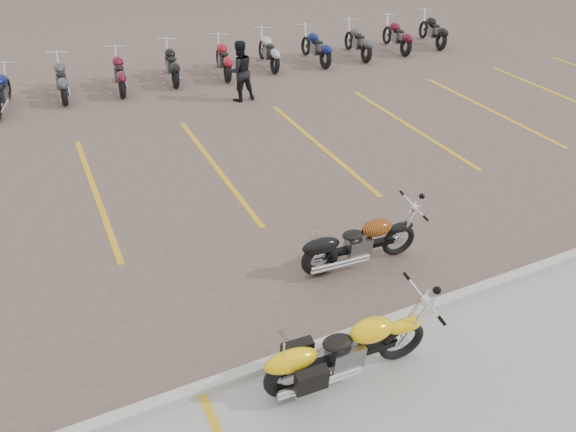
# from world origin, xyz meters

# --- Properties ---
(ground) EXTENTS (100.00, 100.00, 0.00)m
(ground) POSITION_xyz_m (0.00, 0.00, 0.00)
(ground) COLOR brown
(ground) RESTS_ON ground
(curb) EXTENTS (60.00, 0.18, 0.12)m
(curb) POSITION_xyz_m (0.00, -2.00, 0.06)
(curb) COLOR #ADAAA3
(curb) RESTS_ON ground
(parking_stripes) EXTENTS (38.00, 5.50, 0.01)m
(parking_stripes) POSITION_xyz_m (0.00, 4.00, 0.00)
(parking_stripes) COLOR gold
(parking_stripes) RESTS_ON ground
(yellow_cruiser) EXTENTS (2.40, 0.38, 0.99)m
(yellow_cruiser) POSITION_xyz_m (-0.46, -2.58, 0.49)
(yellow_cruiser) COLOR black
(yellow_cruiser) RESTS_ON ground
(flame_cruiser) EXTENTS (2.17, 0.36, 0.89)m
(flame_cruiser) POSITION_xyz_m (1.01, -0.51, 0.44)
(flame_cruiser) COLOR black
(flame_cruiser) RESTS_ON ground
(person_b) EXTENTS (0.84, 0.66, 1.72)m
(person_b) POSITION_xyz_m (2.05, 7.68, 0.86)
(person_b) COLOR black
(person_b) RESTS_ON ground
(bg_bike_row) EXTENTS (20.67, 2.06, 1.10)m
(bg_bike_row) POSITION_xyz_m (0.68, 9.95, 0.55)
(bg_bike_row) COLOR black
(bg_bike_row) RESTS_ON ground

